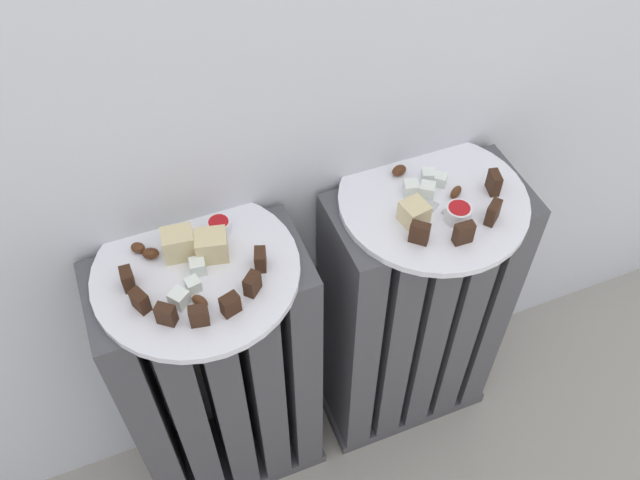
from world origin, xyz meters
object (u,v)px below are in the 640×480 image
(plate_right, at_px, (433,200))
(jam_bowl_right, at_px, (458,213))
(radiator_left, at_px, (222,383))
(radiator_right, at_px, (412,318))
(plate_left, at_px, (196,271))
(fork, at_px, (444,212))
(jam_bowl_left, at_px, (219,225))

(plate_right, height_order, jam_bowl_right, jam_bowl_right)
(radiator_left, height_order, radiator_right, same)
(radiator_left, height_order, plate_left, plate_left)
(plate_right, bearing_deg, radiator_left, 180.00)
(plate_left, distance_m, jam_bowl_right, 0.41)
(plate_right, xyz_separation_m, fork, (0.00, -0.03, 0.01))
(jam_bowl_left, distance_m, jam_bowl_right, 0.37)
(plate_left, bearing_deg, radiator_right, 0.00)
(jam_bowl_left, bearing_deg, fork, -15.52)
(jam_bowl_right, relative_size, fork, 0.51)
(radiator_left, bearing_deg, radiator_right, 0.00)
(plate_left, xyz_separation_m, jam_bowl_left, (0.05, 0.06, 0.02))
(radiator_right, relative_size, jam_bowl_left, 17.54)
(radiator_left, relative_size, radiator_right, 1.00)
(plate_right, bearing_deg, radiator_right, 0.00)
(radiator_left, distance_m, jam_bowl_right, 0.55)
(plate_right, bearing_deg, jam_bowl_right, -77.53)
(radiator_right, bearing_deg, fork, -89.77)
(plate_right, xyz_separation_m, jam_bowl_left, (-0.34, 0.06, 0.02))
(radiator_left, xyz_separation_m, radiator_right, (0.40, 0.00, 0.00))
(jam_bowl_right, bearing_deg, fork, 120.34)
(plate_right, bearing_deg, jam_bowl_left, 169.97)
(radiator_right, distance_m, jam_bowl_right, 0.36)
(plate_right, distance_m, jam_bowl_left, 0.35)
(radiator_left, distance_m, fork, 0.53)
(radiator_left, height_order, jam_bowl_right, jam_bowl_right)
(plate_left, distance_m, fork, 0.40)
(jam_bowl_left, height_order, fork, jam_bowl_left)
(jam_bowl_left, bearing_deg, plate_right, -10.03)
(radiator_left, relative_size, jam_bowl_right, 15.94)
(plate_right, height_order, jam_bowl_left, jam_bowl_left)
(plate_left, xyz_separation_m, plate_right, (0.40, 0.00, 0.00))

